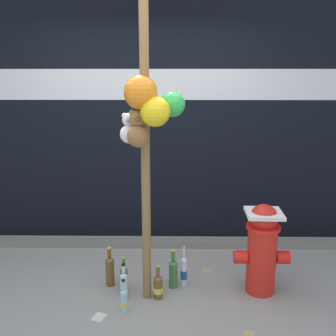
% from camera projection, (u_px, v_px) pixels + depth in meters
% --- Properties ---
extents(ground_plane, '(14.00, 14.00, 0.00)m').
position_uv_depth(ground_plane, '(137.00, 313.00, 3.29)').
color(ground_plane, gray).
extents(building_wall, '(10.00, 0.21, 3.03)m').
position_uv_depth(building_wall, '(148.00, 108.00, 4.59)').
color(building_wall, black).
rests_on(building_wall, ground_plane).
extents(curb_strip, '(8.00, 0.12, 0.08)m').
position_uv_depth(curb_strip, '(147.00, 243.00, 4.55)').
color(curb_strip, slate).
rests_on(curb_strip, ground_plane).
extents(memorial_post, '(0.54, 0.39, 3.05)m').
position_uv_depth(memorial_post, '(146.00, 86.00, 3.05)').
color(memorial_post, olive).
rests_on(memorial_post, ground_plane).
extents(fire_hydrant, '(0.49, 0.32, 0.82)m').
position_uv_depth(fire_hydrant, '(262.00, 247.00, 3.53)').
color(fire_hydrant, red).
rests_on(fire_hydrant, ground_plane).
extents(bottle_0, '(0.08, 0.08, 0.31)m').
position_uv_depth(bottle_0, '(158.00, 287.00, 3.49)').
color(bottle_0, brown).
rests_on(bottle_0, ground_plane).
extents(bottle_1, '(0.07, 0.07, 0.32)m').
position_uv_depth(bottle_1, '(124.00, 284.00, 3.49)').
color(bottle_1, silver).
rests_on(bottle_1, ground_plane).
extents(bottle_2, '(0.08, 0.08, 0.37)m').
position_uv_depth(bottle_2, '(173.00, 272.00, 3.66)').
color(bottle_2, '#337038').
rests_on(bottle_2, ground_plane).
extents(bottle_3, '(0.07, 0.07, 0.33)m').
position_uv_depth(bottle_3, '(124.00, 278.00, 3.60)').
color(bottle_3, '#337038').
rests_on(bottle_3, ground_plane).
extents(bottle_4, '(0.06, 0.06, 0.39)m').
position_uv_depth(bottle_4, '(184.00, 271.00, 3.69)').
color(bottle_4, silver).
rests_on(bottle_4, ground_plane).
extents(bottle_5, '(0.06, 0.06, 0.29)m').
position_uv_depth(bottle_5, '(124.00, 300.00, 3.29)').
color(bottle_5, '#93CCE0').
rests_on(bottle_5, ground_plane).
extents(bottle_6, '(0.08, 0.08, 0.38)m').
position_uv_depth(bottle_6, '(110.00, 270.00, 3.69)').
color(bottle_6, brown).
rests_on(bottle_6, ground_plane).
extents(litter_0, '(0.13, 0.14, 0.01)m').
position_uv_depth(litter_0, '(99.00, 317.00, 3.24)').
color(litter_0, silver).
rests_on(litter_0, ground_plane).
extents(litter_1, '(0.07, 0.08, 0.01)m').
position_uv_depth(litter_1, '(268.00, 273.00, 3.95)').
color(litter_1, tan).
rests_on(litter_1, ground_plane).
extents(litter_2, '(0.10, 0.10, 0.01)m').
position_uv_depth(litter_2, '(249.00, 333.00, 3.03)').
color(litter_2, tan).
rests_on(litter_2, ground_plane).
extents(litter_3, '(0.13, 0.13, 0.01)m').
position_uv_depth(litter_3, '(207.00, 271.00, 4.00)').
color(litter_3, tan).
rests_on(litter_3, ground_plane).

